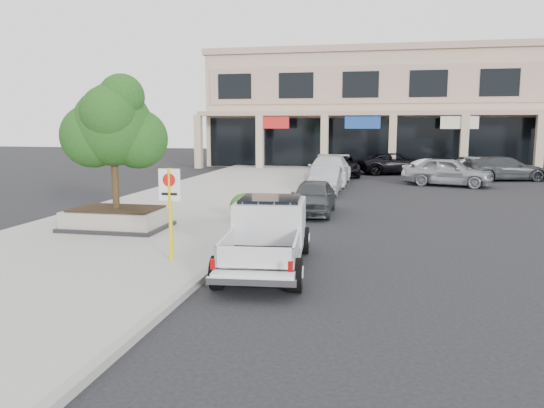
{
  "coord_description": "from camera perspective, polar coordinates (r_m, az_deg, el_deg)",
  "views": [
    {
      "loc": [
        2.37,
        -13.04,
        3.51
      ],
      "look_at": [
        -0.68,
        1.5,
        1.26
      ],
      "focal_mm": 35.0,
      "sensor_mm": 36.0,
      "label": 1
    }
  ],
  "objects": [
    {
      "name": "hedge",
      "position": [
        18.78,
        -2.92,
        -0.25
      ],
      "size": [
        1.1,
        0.99,
        0.93
      ],
      "primitive_type": "ellipsoid",
      "color": "#164E17",
      "rests_on": "sidewalk"
    },
    {
      "name": "curb_car_a",
      "position": [
        20.83,
        4.44,
        0.77
      ],
      "size": [
        1.64,
        3.97,
        1.35
      ],
      "primitive_type": "imported",
      "rotation": [
        0.0,
        0.0,
        0.01
      ],
      "color": "#313437",
      "rests_on": "ground"
    },
    {
      "name": "curb_car_c",
      "position": [
        31.21,
        6.14,
        3.65
      ],
      "size": [
        2.36,
        5.73,
        1.66
      ],
      "primitive_type": "imported",
      "rotation": [
        0.0,
        0.0,
        -0.01
      ],
      "color": "silver",
      "rests_on": "ground"
    },
    {
      "name": "pickup_truck",
      "position": [
        12.87,
        -0.62,
        -3.43
      ],
      "size": [
        2.44,
        5.39,
        1.64
      ],
      "primitive_type": null,
      "rotation": [
        0.0,
        0.0,
        0.1
      ],
      "color": "silver",
      "rests_on": "ground"
    },
    {
      "name": "lot_car_b",
      "position": [
        33.92,
        17.44,
        3.45
      ],
      "size": [
        4.38,
        3.06,
        1.37
      ],
      "primitive_type": "imported",
      "rotation": [
        0.0,
        0.0,
        2.0
      ],
      "color": "silver",
      "rests_on": "ground"
    },
    {
      "name": "lot_car_a",
      "position": [
        31.78,
        18.43,
        3.33
      ],
      "size": [
        5.16,
        3.24,
        1.64
      ],
      "primitive_type": "imported",
      "rotation": [
        0.0,
        0.0,
        1.28
      ],
      "color": "#919298",
      "rests_on": "ground"
    },
    {
      "name": "planter_tree",
      "position": [
        17.69,
        -16.12,
        7.97
      ],
      "size": [
        2.9,
        2.55,
        4.0
      ],
      "color": "#322513",
      "rests_on": "planter"
    },
    {
      "name": "curb",
      "position": [
        19.74,
        0.22,
        -1.4
      ],
      "size": [
        0.2,
        52.0,
        0.15
      ],
      "primitive_type": "cube",
      "color": "gray",
      "rests_on": "ground"
    },
    {
      "name": "ground",
      "position": [
        13.71,
        1.51,
        -6.21
      ],
      "size": [
        120.0,
        120.0,
        0.0
      ],
      "primitive_type": "plane",
      "color": "black",
      "rests_on": "ground"
    },
    {
      "name": "lot_car_d",
      "position": [
        38.33,
        13.33,
        4.26
      ],
      "size": [
        5.82,
        3.87,
        1.48
      ],
      "primitive_type": "imported",
      "rotation": [
        0.0,
        0.0,
        1.86
      ],
      "color": "black",
      "rests_on": "ground"
    },
    {
      "name": "sidewalk",
      "position": [
        20.89,
        -10.46,
        -0.98
      ],
      "size": [
        8.0,
        52.0,
        0.15
      ],
      "primitive_type": "cube",
      "color": "gray",
      "rests_on": "ground"
    },
    {
      "name": "curb_car_b",
      "position": [
        27.08,
        5.8,
        2.58
      ],
      "size": [
        1.46,
        4.12,
        1.35
      ],
      "primitive_type": "imported",
      "rotation": [
        0.0,
        0.0,
        0.01
      ],
      "color": "#9C9FA3",
      "rests_on": "ground"
    },
    {
      "name": "lot_car_e",
      "position": [
        37.36,
        21.39,
        3.79
      ],
      "size": [
        4.44,
        1.93,
        1.49
      ],
      "primitive_type": "imported",
      "rotation": [
        0.0,
        0.0,
        1.61
      ],
      "color": "#A3A7AB",
      "rests_on": "ground"
    },
    {
      "name": "planter",
      "position": [
        17.88,
        -16.34,
        -1.5
      ],
      "size": [
        3.2,
        2.2,
        0.68
      ],
      "color": "black",
      "rests_on": "sidewalk"
    },
    {
      "name": "curb_car_d",
      "position": [
        36.17,
        7.58,
        4.08
      ],
      "size": [
        2.69,
        5.15,
        1.38
      ],
      "primitive_type": "imported",
      "rotation": [
        0.0,
        0.0,
        0.08
      ],
      "color": "black",
      "rests_on": "ground"
    },
    {
      "name": "no_parking_sign",
      "position": [
        13.11,
        -10.92,
        0.23
      ],
      "size": [
        0.55,
        0.09,
        2.3
      ],
      "color": "yellow",
      "rests_on": "sidewalk"
    },
    {
      "name": "lot_car_c",
      "position": [
        36.15,
        23.73,
        3.52
      ],
      "size": [
        5.53,
        3.36,
        1.5
      ],
      "primitive_type": "imported",
      "rotation": [
        0.0,
        0.0,
        1.83
      ],
      "color": "#2E3234",
      "rests_on": "ground"
    },
    {
      "name": "strip_mall",
      "position": [
        47.33,
        18.96,
        9.67
      ],
      "size": [
        40.55,
        12.43,
        9.5
      ],
      "color": "tan",
      "rests_on": "ground"
    }
  ]
}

